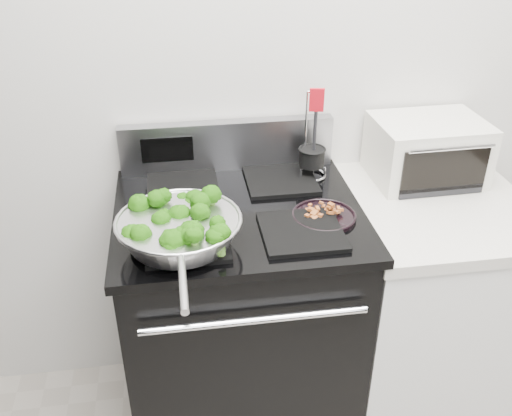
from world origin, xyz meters
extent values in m
cube|color=beige|center=(0.00, 1.75, 1.35)|extent=(4.00, 0.02, 2.70)
cube|color=black|center=(-0.30, 1.41, 0.46)|extent=(0.76, 0.66, 0.92)
cube|color=black|center=(-0.30, 1.41, 0.94)|extent=(0.79, 0.69, 0.03)
cube|color=#99999E|center=(-0.30, 1.72, 1.04)|extent=(0.76, 0.05, 0.18)
cube|color=black|center=(-0.47, 1.24, 0.96)|extent=(0.24, 0.24, 0.01)
cube|color=black|center=(-0.13, 1.24, 0.96)|extent=(0.24, 0.24, 0.01)
cube|color=black|center=(-0.47, 1.58, 0.96)|extent=(0.24, 0.24, 0.01)
cube|color=black|center=(-0.13, 1.58, 0.96)|extent=(0.24, 0.24, 0.01)
cube|color=white|center=(0.39, 1.41, 0.44)|extent=(0.60, 0.66, 0.88)
cube|color=beige|center=(0.39, 1.41, 0.90)|extent=(0.62, 0.68, 0.04)
torus|color=silver|center=(-0.49, 1.23, 1.04)|extent=(0.36, 0.36, 0.01)
cylinder|color=silver|center=(-0.49, 0.95, 1.03)|extent=(0.02, 0.22, 0.02)
cylinder|color=black|center=(-0.04, 1.32, 0.95)|extent=(0.20, 0.20, 0.01)
cylinder|color=black|center=(-0.02, 1.60, 1.03)|extent=(0.09, 0.09, 0.06)
cylinder|color=black|center=(-0.02, 1.60, 1.10)|extent=(0.01, 0.01, 0.19)
cube|color=red|center=(-0.02, 1.60, 1.24)|extent=(0.05, 0.02, 0.08)
cube|color=white|center=(0.40, 1.59, 1.03)|extent=(0.39, 0.29, 0.22)
cube|color=black|center=(0.40, 1.45, 1.02)|extent=(0.30, 0.02, 0.15)
camera|label=1|loc=(-0.48, -0.15, 1.87)|focal=40.00mm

